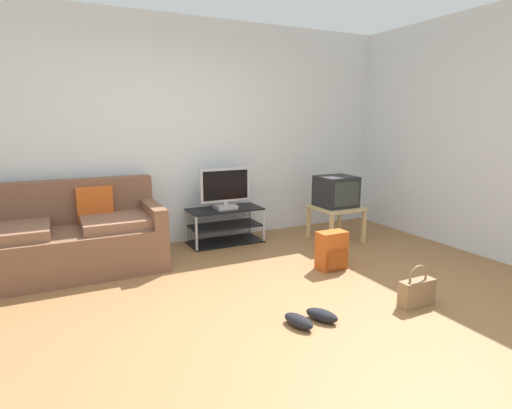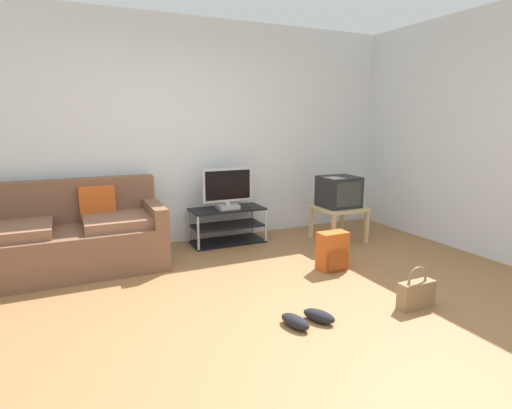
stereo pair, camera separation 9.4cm
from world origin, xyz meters
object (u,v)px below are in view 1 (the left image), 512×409
at_px(couch, 67,239).
at_px(backpack, 332,251).
at_px(handbag, 417,292).
at_px(tv_stand, 225,226).
at_px(sneakers_pair, 310,318).
at_px(side_table, 336,211).
at_px(crt_tv, 336,191).
at_px(flat_tv, 225,189).

relative_size(couch, backpack, 4.65).
bearing_deg(handbag, tv_stand, 107.26).
relative_size(handbag, sneakers_pair, 0.86).
xyz_separation_m(side_table, crt_tv, (-0.00, 0.02, 0.25)).
xyz_separation_m(couch, backpack, (2.42, -1.14, -0.14)).
bearing_deg(side_table, tv_stand, 158.66).
distance_m(couch, tv_stand, 1.80).
xyz_separation_m(couch, tv_stand, (1.79, 0.20, -0.12)).
bearing_deg(tv_stand, couch, -173.54).
xyz_separation_m(couch, crt_tv, (3.10, -0.29, 0.29)).
relative_size(couch, handbag, 5.19).
height_order(crt_tv, handbag, crt_tv).
bearing_deg(backpack, flat_tv, 98.69).
relative_size(tv_stand, handbag, 2.57).
bearing_deg(couch, handbag, -40.61).
bearing_deg(handbag, sneakers_pair, 172.17).
distance_m(couch, sneakers_pair, 2.59).
distance_m(flat_tv, handbag, 2.52).
xyz_separation_m(side_table, sneakers_pair, (-1.52, -1.73, -0.33)).
bearing_deg(sneakers_pair, backpack, 46.34).
xyz_separation_m(couch, sneakers_pair, (1.57, -2.03, -0.29)).
relative_size(crt_tv, backpack, 1.13).
xyz_separation_m(flat_tv, crt_tv, (1.31, -0.47, -0.06)).
relative_size(flat_tv, backpack, 1.61).
height_order(flat_tv, handbag, flat_tv).
bearing_deg(flat_tv, backpack, -64.45).
bearing_deg(tv_stand, backpack, -64.83).
bearing_deg(crt_tv, backpack, -128.42).
bearing_deg(flat_tv, crt_tv, -19.87).
bearing_deg(crt_tv, tv_stand, 159.27).
bearing_deg(crt_tv, sneakers_pair, -131.20).
height_order(handbag, sneakers_pair, handbag).
xyz_separation_m(crt_tv, backpack, (-0.68, -0.85, -0.43)).
height_order(couch, backpack, couch).
xyz_separation_m(crt_tv, handbag, (-0.57, -1.87, -0.50)).
height_order(tv_stand, handbag, tv_stand).
distance_m(crt_tv, handbag, 2.02).
xyz_separation_m(flat_tv, side_table, (1.31, -0.49, -0.31)).
xyz_separation_m(backpack, handbag, (0.10, -1.02, -0.07)).
relative_size(flat_tv, crt_tv, 1.42).
xyz_separation_m(flat_tv, sneakers_pair, (-0.22, -2.21, -0.64)).
bearing_deg(backpack, sneakers_pair, -150.51).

